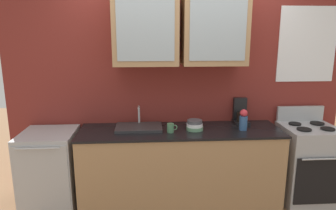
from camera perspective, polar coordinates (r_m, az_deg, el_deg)
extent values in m
plane|color=#936B47|center=(3.73, 2.20, -17.82)|extent=(10.00, 10.00, 0.00)
cube|color=maroon|center=(3.62, 1.78, 3.97)|extent=(3.93, 0.10, 2.69)
cube|color=#A87F56|center=(3.32, -4.20, 14.28)|extent=(0.68, 0.38, 0.80)
cube|color=#9EADB7|center=(3.12, -4.22, 14.36)|extent=(0.58, 0.01, 0.68)
cube|color=#A87F56|center=(3.39, 8.59, 14.15)|extent=(0.68, 0.38, 0.80)
cube|color=#9EADB7|center=(3.20, 9.34, 14.20)|extent=(0.58, 0.01, 0.68)
cube|color=white|center=(3.96, 24.52, 10.20)|extent=(0.69, 0.01, 0.86)
cube|color=#A87F56|center=(3.53, 2.27, -11.74)|extent=(2.19, 0.61, 0.87)
cube|color=black|center=(3.37, 2.33, -4.82)|extent=(2.21, 0.64, 0.02)
cube|color=#ADAFB5|center=(3.96, 24.43, -9.96)|extent=(0.59, 0.57, 0.89)
cube|color=black|center=(3.76, 26.43, -12.61)|extent=(0.55, 0.01, 0.54)
cylinder|color=#ADAFB5|center=(3.63, 27.09, -8.95)|extent=(0.47, 0.02, 0.02)
cube|color=#ADAFB5|center=(4.02, 23.39, -1.45)|extent=(0.56, 0.04, 0.18)
cylinder|color=black|center=(3.66, 24.02, -4.16)|extent=(0.15, 0.15, 0.02)
cylinder|color=black|center=(3.79, 27.61, -3.95)|extent=(0.15, 0.15, 0.02)
cylinder|color=black|center=(3.84, 22.56, -3.24)|extent=(0.14, 0.14, 0.02)
cylinder|color=black|center=(3.97, 26.03, -3.08)|extent=(0.16, 0.16, 0.02)
cube|color=#2D2D30|center=(3.41, -5.44, -4.17)|extent=(0.51, 0.34, 0.03)
cylinder|color=#ADAFB5|center=(3.51, -5.42, -1.75)|extent=(0.02, 0.02, 0.20)
cylinder|color=#ADAFB5|center=(3.43, -5.48, -0.43)|extent=(0.02, 0.12, 0.02)
cylinder|color=#669972|center=(3.37, 4.98, -4.31)|extent=(0.19, 0.19, 0.04)
cylinder|color=white|center=(3.36, 4.99, -3.78)|extent=(0.17, 0.17, 0.04)
cylinder|color=#4C4C54|center=(3.35, 5.00, -3.21)|extent=(0.16, 0.16, 0.05)
cylinder|color=#33598C|center=(3.44, 13.84, -3.28)|extent=(0.09, 0.09, 0.16)
sphere|color=#D8333F|center=(3.41, 13.94, -1.46)|extent=(0.08, 0.08, 0.08)
cylinder|color=#4C7F59|center=(3.26, 0.46, -4.30)|extent=(0.07, 0.07, 0.10)
torus|color=#4C7F59|center=(3.26, 1.22, -4.20)|extent=(0.06, 0.01, 0.06)
cube|color=#ADAFB5|center=(3.67, -20.98, -11.45)|extent=(0.57, 0.58, 0.89)
cube|color=#ADAFB5|center=(3.42, -22.44, -13.46)|extent=(0.54, 0.01, 0.80)
cylinder|color=#ADAFB5|center=(3.25, -23.17, -7.50)|extent=(0.42, 0.02, 0.02)
cube|color=black|center=(3.71, 13.42, -3.07)|extent=(0.17, 0.20, 0.03)
cylinder|color=black|center=(3.67, 13.56, -2.11)|extent=(0.11, 0.11, 0.11)
cube|color=black|center=(3.73, 13.22, -0.64)|extent=(0.15, 0.06, 0.26)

